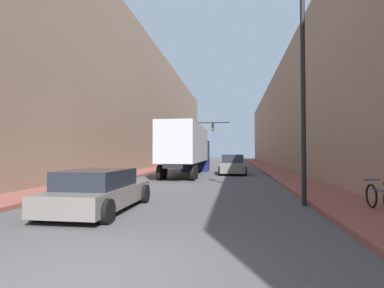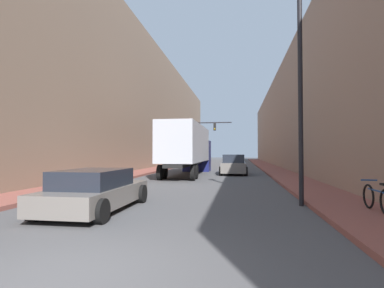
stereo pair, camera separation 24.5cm
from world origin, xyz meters
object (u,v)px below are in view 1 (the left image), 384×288
at_px(sedan_car, 99,191).
at_px(parked_bicycle, 380,198).
at_px(semi_truck, 188,147).
at_px(suv_car, 233,165).
at_px(traffic_signal_gantry, 192,135).
at_px(street_lamp, 303,56).

relative_size(sedan_car, parked_bicycle, 2.47).
distance_m(semi_truck, suv_car, 4.07).
height_order(sedan_car, traffic_signal_gantry, traffic_signal_gantry).
height_order(semi_truck, suv_car, semi_truck).
height_order(traffic_signal_gantry, parked_bicycle, traffic_signal_gantry).
relative_size(sedan_car, suv_car, 0.91).
distance_m(suv_car, street_lamp, 15.26).
distance_m(sedan_car, suv_car, 16.76).
bearing_deg(semi_truck, suv_car, 21.72).
distance_m(semi_truck, traffic_signal_gantry, 13.05).
bearing_deg(sedan_car, street_lamp, 16.00).
distance_m(sedan_car, street_lamp, 8.12).
relative_size(sedan_car, traffic_signal_gantry, 0.72).
height_order(sedan_car, street_lamp, street_lamp).
height_order(sedan_car, suv_car, suv_car).
height_order(suv_car, street_lamp, street_lamp).
relative_size(semi_truck, suv_car, 2.41).
xyz_separation_m(semi_truck, suv_car, (3.55, 1.41, -1.42)).
height_order(semi_truck, street_lamp, street_lamp).
xyz_separation_m(semi_truck, traffic_signal_gantry, (-1.51, 12.84, 1.79)).
bearing_deg(suv_car, semi_truck, -158.28).
relative_size(semi_truck, sedan_car, 2.66).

